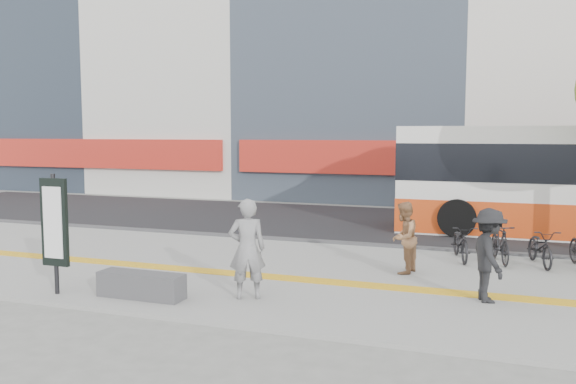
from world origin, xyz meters
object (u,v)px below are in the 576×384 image
(bench, at_px, (141,285))
(signboard, at_px, (54,224))
(pedestrian_dark, at_px, (489,255))
(seated_woman, at_px, (247,249))
(pedestrian_tan, at_px, (404,238))

(bench, height_order, signboard, signboard)
(pedestrian_dark, bearing_deg, seated_woman, 88.58)
(bench, distance_m, seated_woman, 2.01)
(signboard, height_order, seated_woman, signboard)
(seated_woman, height_order, pedestrian_tan, seated_woman)
(signboard, distance_m, seated_woman, 3.54)
(pedestrian_tan, height_order, pedestrian_dark, pedestrian_dark)
(seated_woman, xyz_separation_m, pedestrian_tan, (2.31, 2.85, -0.14))
(pedestrian_dark, bearing_deg, signboard, 87.55)
(bench, distance_m, pedestrian_tan, 5.39)
(pedestrian_tan, bearing_deg, seated_woman, -27.69)
(pedestrian_tan, relative_size, pedestrian_dark, 0.92)
(bench, xyz_separation_m, pedestrian_dark, (5.82, 1.85, 0.59))
(bench, bearing_deg, pedestrian_dark, 17.58)
(signboard, xyz_separation_m, seated_woman, (3.40, 0.91, -0.39))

